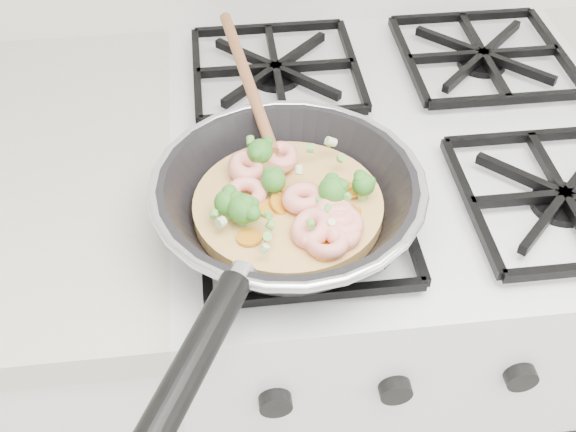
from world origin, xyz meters
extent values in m
cube|color=silver|center=(0.00, 1.70, 0.45)|extent=(0.60, 0.60, 0.90)
cube|color=black|center=(0.00, 1.70, 0.91)|extent=(0.56, 0.56, 0.02)
torus|color=silver|center=(-0.17, 1.54, 0.98)|extent=(0.29, 0.29, 0.01)
cylinder|color=black|center=(-0.27, 1.34, 0.98)|extent=(0.11, 0.17, 0.03)
cylinder|color=#E2B062|center=(-0.17, 1.54, 0.94)|extent=(0.20, 0.20, 0.02)
ellipsoid|color=#975B37|center=(-0.18, 1.59, 0.96)|extent=(0.04, 0.05, 0.01)
cylinder|color=#975B37|center=(-0.20, 1.72, 0.99)|extent=(0.05, 0.25, 0.05)
torus|color=#FFAA96|center=(-0.21, 1.59, 0.96)|extent=(0.06, 0.06, 0.03)
torus|color=#FFAA96|center=(-0.13, 1.51, 0.96)|extent=(0.06, 0.06, 0.02)
torus|color=#FFAA96|center=(-0.12, 1.49, 0.96)|extent=(0.07, 0.07, 0.02)
torus|color=#FFAA96|center=(-0.17, 1.60, 0.96)|extent=(0.05, 0.05, 0.02)
torus|color=#FFAA96|center=(-0.12, 1.48, 0.96)|extent=(0.05, 0.05, 0.03)
torus|color=#FFAA96|center=(-0.15, 1.53, 0.96)|extent=(0.06, 0.06, 0.02)
torus|color=#FFAA96|center=(-0.21, 1.55, 0.96)|extent=(0.05, 0.05, 0.03)
torus|color=#FFAA96|center=(-0.12, 1.51, 0.96)|extent=(0.05, 0.05, 0.02)
torus|color=#FFAA96|center=(-0.15, 1.49, 0.96)|extent=(0.07, 0.07, 0.03)
torus|color=#FFAA96|center=(-0.14, 1.47, 0.96)|extent=(0.07, 0.07, 0.02)
ellipsoid|color=#3F882C|center=(-0.18, 1.55, 0.97)|extent=(0.03, 0.03, 0.03)
ellipsoid|color=#3F882C|center=(-0.19, 1.60, 0.97)|extent=(0.04, 0.04, 0.03)
ellipsoid|color=#3F882C|center=(-0.12, 1.53, 0.97)|extent=(0.04, 0.04, 0.03)
ellipsoid|color=#3F882C|center=(-0.09, 1.54, 0.97)|extent=(0.03, 0.03, 0.02)
ellipsoid|color=#3F882C|center=(-0.22, 1.51, 0.97)|extent=(0.04, 0.04, 0.03)
ellipsoid|color=#3F882C|center=(-0.23, 1.53, 0.97)|extent=(0.03, 0.03, 0.03)
cylinder|color=orange|center=(-0.11, 1.56, 0.95)|extent=(0.02, 0.02, 0.01)
cylinder|color=orange|center=(-0.18, 1.54, 0.95)|extent=(0.04, 0.04, 0.01)
cylinder|color=orange|center=(-0.15, 1.55, 0.95)|extent=(0.03, 0.03, 0.01)
cylinder|color=orange|center=(-0.16, 1.55, 0.95)|extent=(0.03, 0.03, 0.00)
cylinder|color=orange|center=(-0.19, 1.53, 0.95)|extent=(0.03, 0.03, 0.00)
cylinder|color=orange|center=(-0.11, 1.52, 0.95)|extent=(0.04, 0.04, 0.01)
cylinder|color=orange|center=(-0.21, 1.49, 0.95)|extent=(0.04, 0.04, 0.00)
cylinder|color=orange|center=(-0.14, 1.49, 0.95)|extent=(0.04, 0.04, 0.01)
cylinder|color=orange|center=(-0.14, 1.51, 0.95)|extent=(0.04, 0.04, 0.01)
cylinder|color=orange|center=(-0.10, 1.55, 0.95)|extent=(0.04, 0.04, 0.01)
cylinder|color=orange|center=(-0.14, 1.46, 0.95)|extent=(0.04, 0.04, 0.01)
cylinder|color=beige|center=(-0.24, 1.50, 0.97)|extent=(0.01, 0.01, 0.01)
cylinder|color=#62AC45|center=(-0.11, 1.52, 0.97)|extent=(0.01, 0.01, 0.01)
cylinder|color=#62AC45|center=(-0.19, 1.50, 0.97)|extent=(0.01, 0.01, 0.01)
cylinder|color=#62AC45|center=(-0.13, 1.50, 0.97)|extent=(0.01, 0.01, 0.01)
cylinder|color=#62AC45|center=(-0.14, 1.60, 0.97)|extent=(0.01, 0.01, 0.01)
cylinder|color=beige|center=(-0.15, 1.56, 0.98)|extent=(0.01, 0.01, 0.01)
cylinder|color=beige|center=(-0.11, 1.60, 0.98)|extent=(0.01, 0.01, 0.01)
cylinder|color=beige|center=(-0.13, 1.48, 0.97)|extent=(0.01, 0.01, 0.01)
cylinder|color=#62AC45|center=(-0.25, 1.51, 0.97)|extent=(0.01, 0.01, 0.01)
cylinder|color=#62AC45|center=(-0.15, 1.48, 0.98)|extent=(0.01, 0.01, 0.01)
cylinder|color=#62AC45|center=(-0.20, 1.62, 0.98)|extent=(0.01, 0.01, 0.01)
cylinder|color=beige|center=(-0.20, 1.46, 0.97)|extent=(0.01, 0.01, 0.01)
cylinder|color=#62AC45|center=(-0.14, 1.52, 0.97)|extent=(0.01, 0.01, 0.01)
cylinder|color=#62AC45|center=(-0.12, 1.61, 0.98)|extent=(0.01, 0.01, 0.01)
cylinder|color=#62AC45|center=(-0.19, 1.49, 0.97)|extent=(0.01, 0.01, 0.01)
cylinder|color=#62AC45|center=(-0.20, 1.48, 0.97)|extent=(0.01, 0.01, 0.01)
cylinder|color=#62AC45|center=(-0.11, 1.58, 0.97)|extent=(0.01, 0.01, 0.01)
camera|label=1|loc=(-0.23, 0.98, 1.48)|focal=45.28mm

